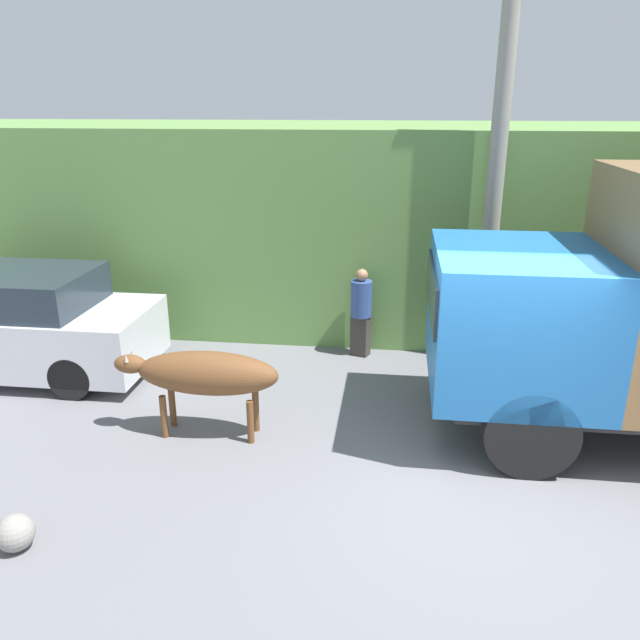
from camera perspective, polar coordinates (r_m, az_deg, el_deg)
ground_plane at (r=7.72m, az=14.32°, el=-14.34°), size 60.00×60.00×0.00m
hillside_embankment at (r=13.36m, az=11.74°, el=8.97°), size 32.00×5.38×3.77m
brown_cow at (r=8.24m, az=-10.51°, el=-4.87°), size 2.19×0.58×1.17m
parked_suv at (r=11.19m, az=-26.37°, el=-0.36°), size 4.57×1.90×1.69m
pedestrian_on_hill at (r=10.70m, az=3.78°, el=0.99°), size 0.47×0.47×1.55m
utility_pole at (r=10.32m, az=15.96°, el=14.66°), size 0.90×0.27×6.78m
roadside_rock at (r=7.16m, az=-26.11°, el=-17.06°), size 0.38×0.38×0.38m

